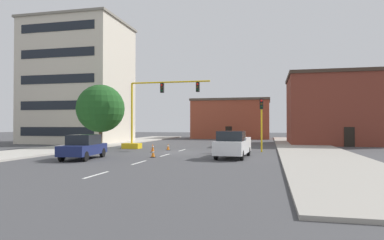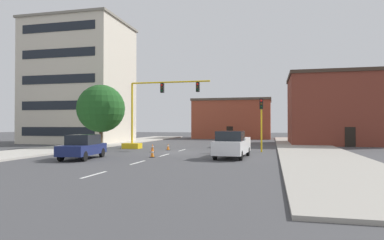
{
  "view_description": "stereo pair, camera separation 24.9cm",
  "coord_description": "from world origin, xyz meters",
  "px_view_note": "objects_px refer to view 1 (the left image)",
  "views": [
    {
      "loc": [
        8.22,
        -28.99,
        2.42
      ],
      "look_at": [
        0.77,
        3.39,
        2.92
      ],
      "focal_mm": 31.59,
      "sensor_mm": 36.0,
      "label": 1
    },
    {
      "loc": [
        8.46,
        -28.93,
        2.42
      ],
      "look_at": [
        0.77,
        3.39,
        2.92
      ],
      "focal_mm": 31.59,
      "sensor_mm": 36.0,
      "label": 2
    }
  ],
  "objects_px": {
    "tree_left_near": "(101,109)",
    "sedan_navy_near_left": "(83,147)",
    "pickup_truck_white": "(233,145)",
    "traffic_cone_roadside_c": "(168,147)",
    "traffic_cone_roadside_d": "(227,148)",
    "traffic_signal_gantry": "(142,127)",
    "traffic_cone_roadside_a": "(153,148)",
    "traffic_cone_roadside_b": "(153,153)",
    "traffic_light_pole_right": "(261,113)"
  },
  "relations": [
    {
      "from": "pickup_truck_white",
      "to": "traffic_cone_roadside_d",
      "type": "distance_m",
      "value": 5.47
    },
    {
      "from": "traffic_cone_roadside_c",
      "to": "traffic_cone_roadside_d",
      "type": "relative_size",
      "value": 0.84
    },
    {
      "from": "traffic_light_pole_right",
      "to": "traffic_cone_roadside_c",
      "type": "bearing_deg",
      "value": 177.72
    },
    {
      "from": "sedan_navy_near_left",
      "to": "traffic_cone_roadside_b",
      "type": "bearing_deg",
      "value": 27.51
    },
    {
      "from": "traffic_signal_gantry",
      "to": "traffic_cone_roadside_a",
      "type": "xyz_separation_m",
      "value": [
        2.55,
        -4.02,
        -1.86
      ]
    },
    {
      "from": "traffic_signal_gantry",
      "to": "traffic_cone_roadside_b",
      "type": "xyz_separation_m",
      "value": [
        4.19,
        -8.56,
        -1.94
      ]
    },
    {
      "from": "traffic_cone_roadside_a",
      "to": "traffic_cone_roadside_d",
      "type": "relative_size",
      "value": 1.01
    },
    {
      "from": "traffic_signal_gantry",
      "to": "tree_left_near",
      "type": "height_order",
      "value": "traffic_signal_gantry"
    },
    {
      "from": "traffic_signal_gantry",
      "to": "sedan_navy_near_left",
      "type": "relative_size",
      "value": 1.94
    },
    {
      "from": "traffic_light_pole_right",
      "to": "traffic_cone_roadside_b",
      "type": "bearing_deg",
      "value": -138.71
    },
    {
      "from": "traffic_light_pole_right",
      "to": "sedan_navy_near_left",
      "type": "distance_m",
      "value": 15.5
    },
    {
      "from": "tree_left_near",
      "to": "traffic_cone_roadside_d",
      "type": "height_order",
      "value": "tree_left_near"
    },
    {
      "from": "sedan_navy_near_left",
      "to": "traffic_cone_roadside_d",
      "type": "relative_size",
      "value": 6.06
    },
    {
      "from": "pickup_truck_white",
      "to": "traffic_cone_roadside_a",
      "type": "relative_size",
      "value": 7.04
    },
    {
      "from": "traffic_cone_roadside_a",
      "to": "traffic_cone_roadside_b",
      "type": "bearing_deg",
      "value": -70.06
    },
    {
      "from": "traffic_signal_gantry",
      "to": "pickup_truck_white",
      "type": "bearing_deg",
      "value": -36.6
    },
    {
      "from": "pickup_truck_white",
      "to": "traffic_cone_roadside_c",
      "type": "distance_m",
      "value": 9.25
    },
    {
      "from": "pickup_truck_white",
      "to": "traffic_cone_roadside_b",
      "type": "xyz_separation_m",
      "value": [
        -5.87,
        -1.09,
        -0.67
      ]
    },
    {
      "from": "traffic_signal_gantry",
      "to": "sedan_navy_near_left",
      "type": "height_order",
      "value": "traffic_signal_gantry"
    },
    {
      "from": "pickup_truck_white",
      "to": "traffic_cone_roadside_b",
      "type": "height_order",
      "value": "pickup_truck_white"
    },
    {
      "from": "pickup_truck_white",
      "to": "traffic_cone_roadside_c",
      "type": "relative_size",
      "value": 8.45
    },
    {
      "from": "traffic_cone_roadside_a",
      "to": "traffic_cone_roadside_b",
      "type": "distance_m",
      "value": 4.83
    },
    {
      "from": "sedan_navy_near_left",
      "to": "traffic_cone_roadside_b",
      "type": "height_order",
      "value": "sedan_navy_near_left"
    },
    {
      "from": "traffic_light_pole_right",
      "to": "sedan_navy_near_left",
      "type": "height_order",
      "value": "traffic_light_pole_right"
    },
    {
      "from": "traffic_signal_gantry",
      "to": "sedan_navy_near_left",
      "type": "xyz_separation_m",
      "value": [
        -0.22,
        -10.86,
        -1.36
      ]
    },
    {
      "from": "traffic_cone_roadside_c",
      "to": "traffic_cone_roadside_d",
      "type": "height_order",
      "value": "traffic_cone_roadside_d"
    },
    {
      "from": "traffic_light_pole_right",
      "to": "traffic_cone_roadside_c",
      "type": "height_order",
      "value": "traffic_light_pole_right"
    },
    {
      "from": "traffic_cone_roadside_b",
      "to": "traffic_light_pole_right",
      "type": "bearing_deg",
      "value": 41.29
    },
    {
      "from": "traffic_cone_roadside_a",
      "to": "traffic_light_pole_right",
      "type": "bearing_deg",
      "value": 13.78
    },
    {
      "from": "traffic_signal_gantry",
      "to": "pickup_truck_white",
      "type": "distance_m",
      "value": 12.6
    },
    {
      "from": "pickup_truck_white",
      "to": "traffic_cone_roadside_c",
      "type": "bearing_deg",
      "value": 138.41
    },
    {
      "from": "traffic_cone_roadside_c",
      "to": "traffic_cone_roadside_b",
      "type": "bearing_deg",
      "value": -81.86
    },
    {
      "from": "traffic_light_pole_right",
      "to": "traffic_cone_roadside_a",
      "type": "distance_m",
      "value": 10.24
    },
    {
      "from": "sedan_navy_near_left",
      "to": "traffic_cone_roadside_d",
      "type": "bearing_deg",
      "value": 43.44
    },
    {
      "from": "traffic_signal_gantry",
      "to": "traffic_cone_roadside_a",
      "type": "bearing_deg",
      "value": -57.65
    },
    {
      "from": "traffic_cone_roadside_b",
      "to": "traffic_cone_roadside_c",
      "type": "bearing_deg",
      "value": 98.14
    },
    {
      "from": "sedan_navy_near_left",
      "to": "traffic_cone_roadside_d",
      "type": "xyz_separation_m",
      "value": [
        9.2,
        8.71,
        -0.51
      ]
    },
    {
      "from": "pickup_truck_white",
      "to": "traffic_cone_roadside_c",
      "type": "height_order",
      "value": "pickup_truck_white"
    },
    {
      "from": "traffic_signal_gantry",
      "to": "traffic_cone_roadside_c",
      "type": "height_order",
      "value": "traffic_signal_gantry"
    },
    {
      "from": "tree_left_near",
      "to": "traffic_cone_roadside_b",
      "type": "xyz_separation_m",
      "value": [
        9.19,
        -9.12,
        -3.89
      ]
    },
    {
      "from": "tree_left_near",
      "to": "sedan_navy_near_left",
      "type": "bearing_deg",
      "value": -67.27
    },
    {
      "from": "traffic_cone_roadside_a",
      "to": "traffic_cone_roadside_c",
      "type": "relative_size",
      "value": 1.2
    },
    {
      "from": "traffic_cone_roadside_c",
      "to": "traffic_signal_gantry",
      "type": "bearing_deg",
      "value": 156.9
    },
    {
      "from": "traffic_cone_roadside_c",
      "to": "pickup_truck_white",
      "type": "bearing_deg",
      "value": -41.59
    },
    {
      "from": "sedan_navy_near_left",
      "to": "traffic_cone_roadside_d",
      "type": "distance_m",
      "value": 12.68
    },
    {
      "from": "traffic_light_pole_right",
      "to": "pickup_truck_white",
      "type": "relative_size",
      "value": 0.87
    },
    {
      "from": "sedan_navy_near_left",
      "to": "traffic_cone_roadside_b",
      "type": "relative_size",
      "value": 7.41
    },
    {
      "from": "tree_left_near",
      "to": "traffic_cone_roadside_a",
      "type": "distance_m",
      "value": 9.62
    },
    {
      "from": "tree_left_near",
      "to": "sedan_navy_near_left",
      "type": "distance_m",
      "value": 12.81
    },
    {
      "from": "traffic_signal_gantry",
      "to": "tree_left_near",
      "type": "bearing_deg",
      "value": 173.67
    }
  ]
}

